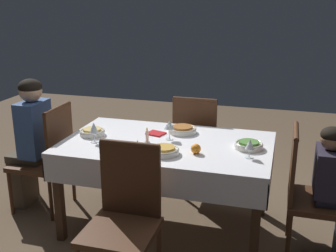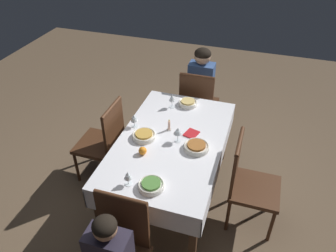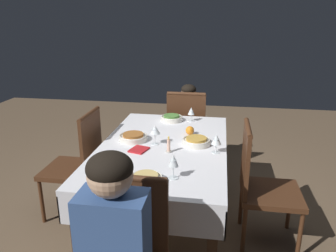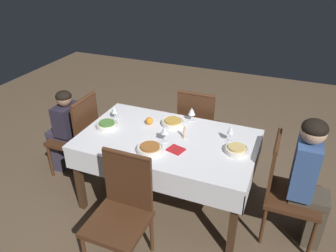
{
  "view_description": "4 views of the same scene",
  "coord_description": "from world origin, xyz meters",
  "px_view_note": "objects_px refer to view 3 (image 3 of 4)",
  "views": [
    {
      "loc": [
        0.84,
        -2.93,
        1.81
      ],
      "look_at": [
        0.03,
        -0.06,
        0.88
      ],
      "focal_mm": 45.0,
      "sensor_mm": 36.0,
      "label": 1
    },
    {
      "loc": [
        2.27,
        0.69,
        2.64
      ],
      "look_at": [
        -0.05,
        -0.05,
        0.84
      ],
      "focal_mm": 35.0,
      "sensor_mm": 36.0,
      "label": 2
    },
    {
      "loc": [
        -2.31,
        -0.41,
        1.67
      ],
      "look_at": [
        0.06,
        -0.03,
        0.86
      ],
      "focal_mm": 35.0,
      "sensor_mm": 36.0,
      "label": 3
    },
    {
      "loc": [
        -0.96,
        2.35,
        2.27
      ],
      "look_at": [
        0.01,
        -0.03,
        0.84
      ],
      "focal_mm": 35.0,
      "sensor_mm": 36.0,
      "label": 4
    }
  ],
  "objects_px": {
    "wine_glass_south": "(216,140)",
    "person_child_dark": "(189,121)",
    "wine_glass_west": "(173,161)",
    "chair_south": "(261,182)",
    "bowl_east": "(172,118)",
    "chair_north": "(79,161)",
    "wine_glass_east": "(191,112)",
    "wine_glass_north": "(155,130)",
    "bowl_south": "(196,141)",
    "candle_centerpiece": "(169,147)",
    "napkin_red_folded": "(139,150)",
    "chair_east": "(187,129)",
    "dining_table": "(163,154)",
    "bowl_north": "(133,137)",
    "orange_fruit": "(190,130)",
    "bowl_west": "(146,179)"
  },
  "relations": [
    {
      "from": "chair_north",
      "to": "bowl_north",
      "type": "height_order",
      "value": "chair_north"
    },
    {
      "from": "chair_north",
      "to": "person_child_dark",
      "type": "height_order",
      "value": "person_child_dark"
    },
    {
      "from": "dining_table",
      "to": "candle_centerpiece",
      "type": "relative_size",
      "value": 12.82
    },
    {
      "from": "chair_north",
      "to": "wine_glass_east",
      "type": "height_order",
      "value": "chair_north"
    },
    {
      "from": "dining_table",
      "to": "person_child_dark",
      "type": "height_order",
      "value": "person_child_dark"
    },
    {
      "from": "bowl_north",
      "to": "wine_glass_south",
      "type": "distance_m",
      "value": 0.68
    },
    {
      "from": "candle_centerpiece",
      "to": "chair_south",
      "type": "bearing_deg",
      "value": -83.77
    },
    {
      "from": "bowl_east",
      "to": "wine_glass_south",
      "type": "distance_m",
      "value": 0.83
    },
    {
      "from": "candle_centerpiece",
      "to": "wine_glass_west",
      "type": "bearing_deg",
      "value": -166.94
    },
    {
      "from": "bowl_north",
      "to": "wine_glass_south",
      "type": "bearing_deg",
      "value": -102.91
    },
    {
      "from": "bowl_south",
      "to": "candle_centerpiece",
      "type": "relative_size",
      "value": 1.78
    },
    {
      "from": "bowl_east",
      "to": "orange_fruit",
      "type": "relative_size",
      "value": 2.88
    },
    {
      "from": "napkin_red_folded",
      "to": "chair_east",
      "type": "bearing_deg",
      "value": -10.97
    },
    {
      "from": "wine_glass_south",
      "to": "orange_fruit",
      "type": "height_order",
      "value": "wine_glass_south"
    },
    {
      "from": "wine_glass_west",
      "to": "chair_east",
      "type": "bearing_deg",
      "value": 2.91
    },
    {
      "from": "chair_north",
      "to": "napkin_red_folded",
      "type": "bearing_deg",
      "value": 69.64
    },
    {
      "from": "wine_glass_west",
      "to": "napkin_red_folded",
      "type": "height_order",
      "value": "wine_glass_west"
    },
    {
      "from": "chair_east",
      "to": "wine_glass_south",
      "type": "xyz_separation_m",
      "value": [
        -1.15,
        -0.33,
        0.32
      ]
    },
    {
      "from": "wine_glass_north",
      "to": "wine_glass_south",
      "type": "height_order",
      "value": "wine_glass_north"
    },
    {
      "from": "wine_glass_east",
      "to": "bowl_north",
      "type": "relative_size",
      "value": 0.59
    },
    {
      "from": "chair_south",
      "to": "bowl_east",
      "type": "distance_m",
      "value": 1.06
    },
    {
      "from": "dining_table",
      "to": "chair_north",
      "type": "relative_size",
      "value": 1.7
    },
    {
      "from": "chair_south",
      "to": "napkin_red_folded",
      "type": "relative_size",
      "value": 5.82
    },
    {
      "from": "chair_north",
      "to": "bowl_north",
      "type": "distance_m",
      "value": 0.55
    },
    {
      "from": "bowl_south",
      "to": "chair_south",
      "type": "bearing_deg",
      "value": -102.86
    },
    {
      "from": "wine_glass_north",
      "to": "person_child_dark",
      "type": "bearing_deg",
      "value": -6.43
    },
    {
      "from": "dining_table",
      "to": "chair_north",
      "type": "bearing_deg",
      "value": 84.09
    },
    {
      "from": "wine_glass_east",
      "to": "wine_glass_south",
      "type": "relative_size",
      "value": 0.95
    },
    {
      "from": "wine_glass_south",
      "to": "person_child_dark",
      "type": "bearing_deg",
      "value": 13.88
    },
    {
      "from": "chair_east",
      "to": "person_child_dark",
      "type": "relative_size",
      "value": 0.96
    },
    {
      "from": "wine_glass_south",
      "to": "napkin_red_folded",
      "type": "height_order",
      "value": "wine_glass_south"
    },
    {
      "from": "bowl_west",
      "to": "bowl_north",
      "type": "height_order",
      "value": "same"
    },
    {
      "from": "chair_east",
      "to": "wine_glass_north",
      "type": "bearing_deg",
      "value": 82.51
    },
    {
      "from": "chair_north",
      "to": "person_child_dark",
      "type": "bearing_deg",
      "value": 144.77
    },
    {
      "from": "wine_glass_north",
      "to": "candle_centerpiece",
      "type": "relative_size",
      "value": 1.23
    },
    {
      "from": "wine_glass_north",
      "to": "wine_glass_south",
      "type": "bearing_deg",
      "value": -101.65
    },
    {
      "from": "wine_glass_west",
      "to": "wine_glass_south",
      "type": "relative_size",
      "value": 1.12
    },
    {
      "from": "wine_glass_west",
      "to": "bowl_south",
      "type": "height_order",
      "value": "wine_glass_west"
    },
    {
      "from": "chair_north",
      "to": "chair_south",
      "type": "relative_size",
      "value": 1.0
    },
    {
      "from": "person_child_dark",
      "to": "bowl_west",
      "type": "xyz_separation_m",
      "value": [
        -1.86,
        0.07,
        0.22
      ]
    },
    {
      "from": "dining_table",
      "to": "napkin_red_folded",
      "type": "bearing_deg",
      "value": 131.5
    },
    {
      "from": "bowl_south",
      "to": "dining_table",
      "type": "bearing_deg",
      "value": 100.77
    },
    {
      "from": "dining_table",
      "to": "candle_centerpiece",
      "type": "xyz_separation_m",
      "value": [
        -0.14,
        -0.06,
        0.12
      ]
    },
    {
      "from": "chair_south",
      "to": "wine_glass_east",
      "type": "xyz_separation_m",
      "value": [
        0.7,
        0.59,
        0.32
      ]
    },
    {
      "from": "dining_table",
      "to": "person_child_dark",
      "type": "relative_size",
      "value": 1.64
    },
    {
      "from": "candle_centerpiece",
      "to": "napkin_red_folded",
      "type": "height_order",
      "value": "candle_centerpiece"
    },
    {
      "from": "chair_east",
      "to": "wine_glass_north",
      "type": "distance_m",
      "value": 1.12
    },
    {
      "from": "dining_table",
      "to": "bowl_east",
      "type": "height_order",
      "value": "bowl_east"
    },
    {
      "from": "person_child_dark",
      "to": "candle_centerpiece",
      "type": "xyz_separation_m",
      "value": [
        -1.38,
        0.01,
        0.24
      ]
    },
    {
      "from": "bowl_east",
      "to": "wine_glass_south",
      "type": "bearing_deg",
      "value": -148.7
    }
  ]
}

